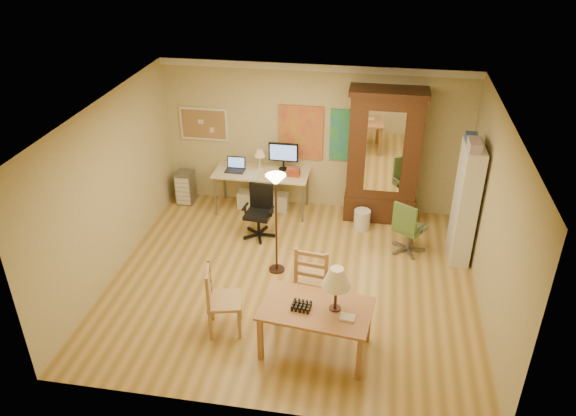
% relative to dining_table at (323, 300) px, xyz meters
% --- Properties ---
extents(floor, '(5.50, 5.50, 0.00)m').
position_rel_dining_table_xyz_m(floor, '(-0.61, 1.41, -0.82)').
color(floor, olive).
rests_on(floor, ground).
extents(crown_molding, '(5.50, 0.08, 0.12)m').
position_rel_dining_table_xyz_m(crown_molding, '(-0.61, 3.87, 1.82)').
color(crown_molding, white).
rests_on(crown_molding, floor).
extents(corkboard, '(0.90, 0.04, 0.62)m').
position_rel_dining_table_xyz_m(corkboard, '(-2.66, 3.88, 0.68)').
color(corkboard, '#A5804D').
rests_on(corkboard, floor).
extents(art_panel_left, '(0.80, 0.04, 1.00)m').
position_rel_dining_table_xyz_m(art_panel_left, '(-0.86, 3.88, 0.63)').
color(art_panel_left, gold).
rests_on(art_panel_left, floor).
extents(art_panel_right, '(0.75, 0.04, 0.95)m').
position_rel_dining_table_xyz_m(art_panel_right, '(0.04, 3.88, 0.63)').
color(art_panel_right, teal).
rests_on(art_panel_right, floor).
extents(dining_table, '(1.46, 0.98, 1.29)m').
position_rel_dining_table_xyz_m(dining_table, '(0.00, 0.00, 0.00)').
color(dining_table, '#995E32').
rests_on(dining_table, floor).
extents(ladder_chair_back, '(0.55, 0.53, 1.05)m').
position_rel_dining_table_xyz_m(ladder_chair_back, '(-0.22, 0.86, -0.33)').
color(ladder_chair_back, '#A37C4A').
rests_on(ladder_chair_back, floor).
extents(ladder_chair_left, '(0.54, 0.55, 1.00)m').
position_rel_dining_table_xyz_m(ladder_chair_left, '(-1.36, 0.19, -0.35)').
color(ladder_chair_left, '#A37C4A').
rests_on(ladder_chair_left, floor).
extents(torchiere_lamp, '(0.30, 0.30, 1.66)m').
position_rel_dining_table_xyz_m(torchiere_lamp, '(-0.90, 1.65, 0.51)').
color(torchiere_lamp, '#382116').
rests_on(torchiere_lamp, floor).
extents(computer_desk, '(1.72, 0.75, 1.30)m').
position_rel_dining_table_xyz_m(computer_desk, '(-1.49, 3.57, -0.34)').
color(computer_desk, beige).
rests_on(computer_desk, floor).
extents(office_chair_black, '(0.57, 0.57, 0.93)m').
position_rel_dining_table_xyz_m(office_chair_black, '(-1.39, 2.62, -0.57)').
color(office_chair_black, black).
rests_on(office_chair_black, floor).
extents(office_chair_green, '(0.59, 0.59, 0.94)m').
position_rel_dining_table_xyz_m(office_chair_green, '(1.12, 2.53, -0.57)').
color(office_chair_green, slate).
rests_on(office_chair_green, floor).
extents(drawer_cart, '(0.31, 0.37, 0.62)m').
position_rel_dining_table_xyz_m(drawer_cart, '(-3.03, 3.59, -0.51)').
color(drawer_cart, slate).
rests_on(drawer_cart, floor).
extents(armoire, '(1.31, 0.62, 2.41)m').
position_rel_dining_table_xyz_m(armoire, '(0.63, 3.65, 0.23)').
color(armoire, black).
rests_on(armoire, floor).
extents(bookshelf, '(0.29, 0.77, 1.93)m').
position_rel_dining_table_xyz_m(bookshelf, '(1.94, 2.56, 0.14)').
color(bookshelf, white).
rests_on(bookshelf, floor).
extents(wastebin, '(0.29, 0.29, 0.36)m').
position_rel_dining_table_xyz_m(wastebin, '(0.35, 3.15, -0.64)').
color(wastebin, silver).
rests_on(wastebin, floor).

